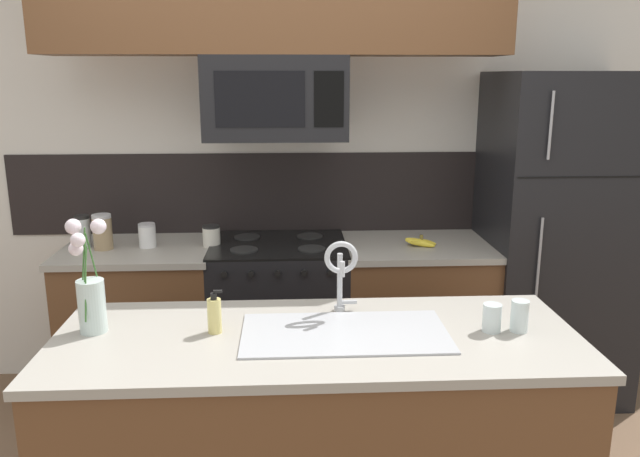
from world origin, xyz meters
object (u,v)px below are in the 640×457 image
(spare_glass, at_px, (520,316))
(flower_vase, at_px, (90,294))
(storage_jar_tall, at_px, (83,231))
(storage_jar_medium, at_px, (103,232))
(microwave, at_px, (276,98))
(sink_faucet, at_px, (341,267))
(storage_jar_short, at_px, (147,235))
(stove_range, at_px, (279,320))
(drinking_glass, at_px, (492,318))
(dish_soap_bottle, at_px, (214,315))
(banana_bunch, at_px, (421,242))
(storage_jar_squat, at_px, (211,236))
(refrigerator, at_px, (554,237))

(spare_glass, relative_size, flower_vase, 0.28)
(storage_jar_tall, xyz_separation_m, storage_jar_medium, (0.12, -0.05, 0.01))
(microwave, distance_m, sink_faucet, 1.23)
(storage_jar_short, height_order, flower_vase, flower_vase)
(stove_range, xyz_separation_m, drinking_glass, (0.81, -1.25, 0.50))
(sink_faucet, bearing_deg, flower_vase, -172.58)
(dish_soap_bottle, xyz_separation_m, spare_glass, (1.13, -0.05, -0.01))
(storage_jar_short, height_order, drinking_glass, storage_jar_short)
(microwave, xyz_separation_m, banana_bunch, (0.80, -0.04, -0.79))
(storage_jar_medium, xyz_separation_m, dish_soap_bottle, (0.74, -1.19, -0.03))
(storage_jar_squat, relative_size, banana_bunch, 0.62)
(stove_range, bearing_deg, storage_jar_short, 179.31)
(storage_jar_tall, bearing_deg, storage_jar_short, -2.98)
(stove_range, distance_m, refrigerator, 1.66)
(storage_jar_squat, bearing_deg, drinking_glass, -46.80)
(storage_jar_tall, bearing_deg, spare_glass, -32.79)
(spare_glass, bearing_deg, storage_jar_short, 142.31)
(microwave, bearing_deg, drinking_glass, -56.69)
(dish_soap_bottle, bearing_deg, refrigerator, 34.22)
(refrigerator, height_order, storage_jar_short, refrigerator)
(refrigerator, distance_m, drinking_glass, 1.49)
(storage_jar_medium, xyz_separation_m, drinking_glass, (1.77, -1.23, -0.04))
(refrigerator, height_order, storage_jar_tall, refrigerator)
(sink_faucet, bearing_deg, banana_bunch, 61.64)
(refrigerator, xyz_separation_m, flower_vase, (-2.26, -1.19, 0.13))
(storage_jar_tall, bearing_deg, drinking_glass, -34.11)
(stove_range, xyz_separation_m, banana_bunch, (0.80, -0.06, 0.47))
(storage_jar_short, relative_size, spare_glass, 1.11)
(banana_bunch, bearing_deg, storage_jar_short, 177.42)
(storage_jar_tall, bearing_deg, refrigerator, -0.15)
(stove_range, height_order, spare_glass, spare_glass)
(storage_jar_medium, height_order, storage_jar_short, storage_jar_medium)
(storage_jar_medium, bearing_deg, flower_vase, -76.13)
(storage_jar_medium, relative_size, storage_jar_short, 1.46)
(microwave, bearing_deg, storage_jar_squat, 176.06)
(spare_glass, distance_m, flower_vase, 1.59)
(stove_range, height_order, sink_faucet, sink_faucet)
(storage_jar_squat, relative_size, flower_vase, 0.28)
(sink_faucet, bearing_deg, storage_jar_short, 132.91)
(sink_faucet, bearing_deg, refrigerator, 38.97)
(storage_jar_short, bearing_deg, refrigerator, 0.28)
(refrigerator, height_order, drinking_glass, refrigerator)
(microwave, height_order, drinking_glass, microwave)
(refrigerator, distance_m, spare_glass, 1.44)
(storage_jar_short, distance_m, flower_vase, 1.19)
(banana_bunch, height_order, sink_faucet, sink_faucet)
(storage_jar_short, xyz_separation_m, spare_glass, (1.64, -1.26, -0.01))
(drinking_glass, bearing_deg, storage_jar_short, 140.58)
(stove_range, bearing_deg, storage_jar_medium, -178.65)
(storage_jar_medium, xyz_separation_m, flower_vase, (0.28, -1.15, 0.05))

